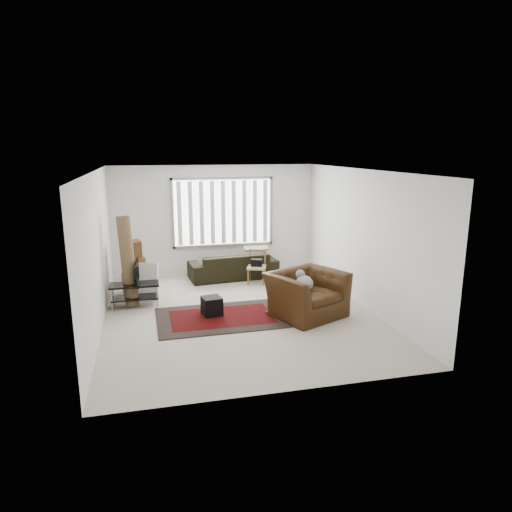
{
  "coord_description": "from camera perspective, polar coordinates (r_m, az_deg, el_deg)",
  "views": [
    {
      "loc": [
        -1.63,
        -8.13,
        3.09
      ],
      "look_at": [
        0.39,
        0.25,
        1.05
      ],
      "focal_mm": 32.0,
      "sensor_mm": 36.0,
      "label": 1
    }
  ],
  "objects": [
    {
      "name": "room",
      "position": [
        8.89,
        -2.62,
        4.71
      ],
      "size": [
        6.0,
        6.02,
        2.71
      ],
      "color": "beige",
      "rests_on": "ground"
    },
    {
      "name": "persian_rug",
      "position": [
        8.62,
        -4.33,
        -7.65
      ],
      "size": [
        2.4,
        1.62,
        0.02
      ],
      "color": "black",
      "rests_on": "ground"
    },
    {
      "name": "tv_stand",
      "position": [
        9.39,
        -14.93,
        -4.14
      ],
      "size": [
        0.95,
        0.43,
        0.48
      ],
      "color": "black",
      "rests_on": "ground"
    },
    {
      "name": "tv",
      "position": [
        9.29,
        -15.06,
        -2.05
      ],
      "size": [
        0.1,
        0.77,
        0.44
      ],
      "primitive_type": "imported",
      "rotation": [
        0.0,
        0.0,
        1.57
      ],
      "color": "black",
      "rests_on": "tv_stand"
    },
    {
      "name": "subwoofer",
      "position": [
        8.69,
        -5.54,
        -6.22
      ],
      "size": [
        0.4,
        0.4,
        0.35
      ],
      "primitive_type": "cube",
      "rotation": [
        0.0,
        0.0,
        0.17
      ],
      "color": "black",
      "rests_on": "persian_rug"
    },
    {
      "name": "moving_boxes",
      "position": [
        10.2,
        -15.05,
        -1.62
      ],
      "size": [
        0.54,
        0.51,
        1.16
      ],
      "color": "brown",
      "rests_on": "ground"
    },
    {
      "name": "white_flatpack",
      "position": [
        9.84,
        -13.87,
        -3.05
      ],
      "size": [
        0.64,
        0.38,
        0.76
      ],
      "primitive_type": "cube",
      "rotation": [
        -0.23,
        0.0,
        -0.22
      ],
      "color": "silver",
      "rests_on": "ground"
    },
    {
      "name": "rolled_rug",
      "position": [
        9.4,
        -15.74,
        -0.63
      ],
      "size": [
        0.43,
        0.63,
        1.81
      ],
      "primitive_type": "cylinder",
      "rotation": [
        -0.17,
        0.0,
        0.31
      ],
      "color": "brown",
      "rests_on": "ground"
    },
    {
      "name": "sofa",
      "position": [
        11.09,
        -2.87,
        -0.7
      ],
      "size": [
        2.2,
        1.12,
        0.81
      ],
      "primitive_type": "imported",
      "rotation": [
        0.0,
        0.0,
        3.24
      ],
      "color": "black",
      "rests_on": "ground"
    },
    {
      "name": "side_chair",
      "position": [
        10.63,
        0.08,
        -1.15
      ],
      "size": [
        0.53,
        0.53,
        0.78
      ],
      "rotation": [
        0.0,
        0.0,
        -0.34
      ],
      "color": "tan",
      "rests_on": "ground"
    },
    {
      "name": "armchair",
      "position": [
        8.62,
        6.35,
        -4.37
      ],
      "size": [
        1.64,
        1.56,
        0.96
      ],
      "rotation": [
        0.0,
        0.0,
        0.43
      ],
      "color": "#351E0A",
      "rests_on": "ground"
    }
  ]
}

